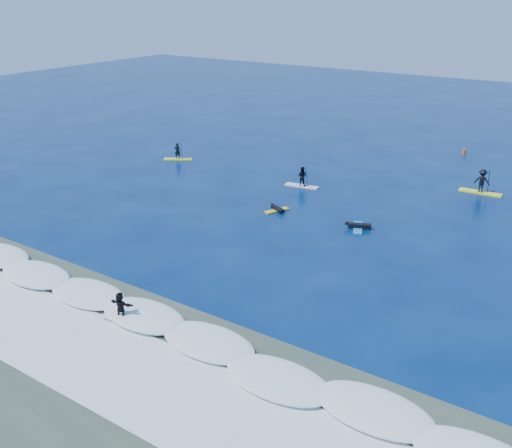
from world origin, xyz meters
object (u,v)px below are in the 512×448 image
Objects in this scene: sup_paddler_left at (178,154)px; wave_surfer at (121,307)px; prone_paddler_near at (277,209)px; sup_paddler_right at (482,182)px; prone_paddler_far at (358,226)px; sup_paddler_center at (302,178)px; marker_buoy at (464,151)px.

sup_paddler_left is 28.16m from wave_surfer.
sup_paddler_left is 1.34× the size of prone_paddler_near.
wave_surfer is at bearing -111.05° from sup_paddler_right.
prone_paddler_near is at bearing 69.09° from prone_paddler_far.
wave_surfer is (2.77, -22.55, 0.11)m from sup_paddler_center.
sup_paddler_left reaches higher than prone_paddler_near.
sup_paddler_left is 27.60m from marker_buoy.
prone_paddler_near is at bearing 85.74° from wave_surfer.
sup_paddler_left is 1.23× the size of wave_surfer.
marker_buoy is at bearing 5.91° from sup_paddler_left.
sup_paddler_center is 4.00× the size of marker_buoy.
sup_paddler_right is at bearing 19.00° from sup_paddler_center.
marker_buoy is at bearing -25.55° from prone_paddler_far.
prone_paddler_near is (1.22, -5.78, -0.59)m from sup_paddler_center.
sup_paddler_right is at bearing -46.13° from prone_paddler_far.
prone_paddler_near is at bearing -86.32° from sup_paddler_center.
prone_paddler_near is 2.73× the size of marker_buoy.
marker_buoy is (8.34, 17.18, -0.42)m from sup_paddler_center.
sup_paddler_right is at bearing -68.95° from marker_buoy.
wave_surfer reaches higher than prone_paddler_near.
sup_paddler_left is 1.13× the size of prone_paddler_far.
marker_buoy is (-4.14, 10.75, -0.57)m from sup_paddler_right.
prone_paddler_near is 24.04m from marker_buoy.
sup_paddler_right reaches higher than sup_paddler_left.
sup_paddler_center reaches higher than sup_paddler_left.
sup_paddler_left is at bearing 115.92° from wave_surfer.
sup_paddler_right reaches higher than prone_paddler_far.
prone_paddler_far is at bearing -92.26° from marker_buoy.
sup_paddler_center is 0.88× the size of sup_paddler_right.
sup_paddler_left is at bearing -142.51° from marker_buoy.
prone_paddler_far is (6.22, 0.26, 0.02)m from prone_paddler_near.
sup_paddler_center is 5.94m from prone_paddler_near.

